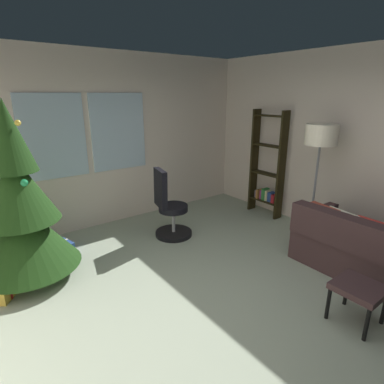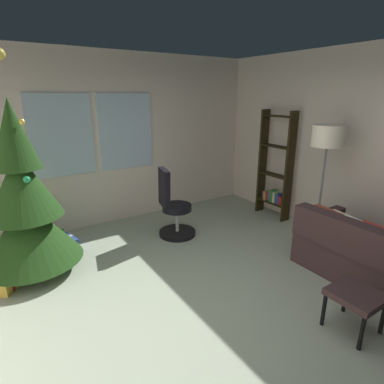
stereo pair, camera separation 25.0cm
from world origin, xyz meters
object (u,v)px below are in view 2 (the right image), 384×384
Objects in this scene: office_chair at (173,211)px; bookshelf at (275,171)px; holiday_tree at (25,207)px; gift_box_green at (56,239)px; footstool at (356,298)px; gift_box_blue at (62,245)px; floor_lamp at (328,142)px.

office_chair is 1.95m from bookshelf.
holiday_tree reaches higher than gift_box_green.
gift_box_green is at bearing 156.38° from office_chair.
footstool is at bearing -122.38° from bookshelf.
office_chair is at bearing 172.46° from bookshelf.
gift_box_blue is at bearing 165.67° from office_chair.
holiday_tree reaches higher than gift_box_blue.
floor_lamp is (3.15, -1.74, 1.38)m from gift_box_blue.
office_chair reaches higher than gift_box_green.
gift_box_green is 0.30m from gift_box_blue.
holiday_tree is (-2.30, 2.68, 0.50)m from footstool.
office_chair is at bearing -1.48° from holiday_tree.
floor_lamp reaches higher than gift_box_blue.
gift_box_green is (0.35, 0.64, -0.76)m from holiday_tree.
bookshelf is (3.43, -0.64, 0.72)m from gift_box_blue.
bookshelf is at bearing -4.50° from holiday_tree.
footstool is 0.40× the size of office_chair.
floor_lamp is at bearing -39.79° from office_chair.
gift_box_blue is 1.62m from office_chair.
holiday_tree is at bearing -118.74° from gift_box_green.
footstool is 2.66m from office_chair.
bookshelf is (1.51, 2.38, 0.48)m from footstool.
bookshelf reaches higher than gift_box_blue.
gift_box_green is at bearing 147.48° from floor_lamp.
footstool is at bearing -81.90° from office_chair.
office_chair is 0.57× the size of bookshelf.
gift_box_blue is at bearing -83.48° from gift_box_green.
bookshelf is (3.81, -0.30, -0.02)m from holiday_tree.
gift_box_blue is 0.40× the size of office_chair.
office_chair is 2.35m from floor_lamp.
gift_box_blue is at bearing 151.15° from floor_lamp.
gift_box_green is at bearing 120.39° from footstool.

